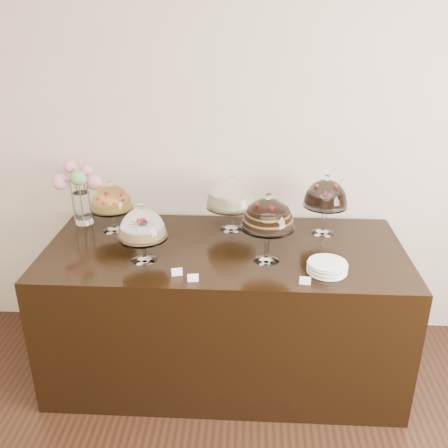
# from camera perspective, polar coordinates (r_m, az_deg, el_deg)

# --- Properties ---
(wall_back) EXTENTS (5.00, 0.04, 3.00)m
(wall_back) POSITION_cam_1_polar(r_m,az_deg,el_deg) (3.38, 5.67, 10.54)
(wall_back) COLOR beige
(wall_back) RESTS_ON ground
(display_counter) EXTENTS (2.20, 1.00, 0.90)m
(display_counter) POSITION_cam_1_polar(r_m,az_deg,el_deg) (3.29, 0.05, -9.73)
(display_counter) COLOR black
(display_counter) RESTS_ON ground
(cake_stand_sugar_sponge) EXTENTS (0.28, 0.28, 0.35)m
(cake_stand_sugar_sponge) POSITION_cam_1_polar(r_m,az_deg,el_deg) (2.87, -9.33, -0.27)
(cake_stand_sugar_sponge) COLOR white
(cake_stand_sugar_sponge) RESTS_ON display_counter
(cake_stand_choco_layer) EXTENTS (0.31, 0.31, 0.42)m
(cake_stand_choco_layer) POSITION_cam_1_polar(r_m,az_deg,el_deg) (2.81, 5.05, 0.93)
(cake_stand_choco_layer) COLOR white
(cake_stand_choco_layer) RESTS_ON display_counter
(cake_stand_cheesecake) EXTENTS (0.33, 0.33, 0.37)m
(cake_stand_cheesecake) POSITION_cam_1_polar(r_m,az_deg,el_deg) (3.23, 0.86, 3.27)
(cake_stand_cheesecake) COLOR white
(cake_stand_cheesecake) RESTS_ON display_counter
(cake_stand_dark_choco) EXTENTS (0.29, 0.29, 0.40)m
(cake_stand_dark_choco) POSITION_cam_1_polar(r_m,az_deg,el_deg) (3.23, 11.56, 3.20)
(cake_stand_dark_choco) COLOR white
(cake_stand_dark_choco) RESTS_ON display_counter
(cake_stand_fruit_tart) EXTENTS (0.28, 0.28, 0.35)m
(cake_stand_fruit_tart) POSITION_cam_1_polar(r_m,az_deg,el_deg) (3.30, -12.75, 2.70)
(cake_stand_fruit_tart) COLOR white
(cake_stand_fruit_tart) RESTS_ON display_counter
(flower_vase) EXTENTS (0.29, 0.33, 0.42)m
(flower_vase) POSITION_cam_1_polar(r_m,az_deg,el_deg) (3.45, -16.20, 3.88)
(flower_vase) COLOR white
(flower_vase) RESTS_ON display_counter
(plate_stack) EXTENTS (0.22, 0.22, 0.06)m
(plate_stack) POSITION_cam_1_polar(r_m,az_deg,el_deg) (2.84, 11.71, -4.85)
(plate_stack) COLOR white
(plate_stack) RESTS_ON display_counter
(price_card_left) EXTENTS (0.06, 0.02, 0.04)m
(price_card_left) POSITION_cam_1_polar(r_m,az_deg,el_deg) (2.70, -3.57, -6.17)
(price_card_left) COLOR white
(price_card_left) RESTS_ON display_counter
(price_card_right) EXTENTS (0.06, 0.02, 0.04)m
(price_card_right) POSITION_cam_1_polar(r_m,az_deg,el_deg) (2.70, 9.26, -6.40)
(price_card_right) COLOR white
(price_card_right) RESTS_ON display_counter
(price_card_extra) EXTENTS (0.06, 0.03, 0.04)m
(price_card_extra) POSITION_cam_1_polar(r_m,az_deg,el_deg) (2.76, -5.40, -5.48)
(price_card_extra) COLOR white
(price_card_extra) RESTS_ON display_counter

